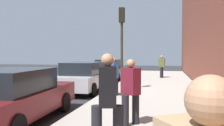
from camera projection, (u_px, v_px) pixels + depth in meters
ground_plane at (88, 92)px, 12.16m from camera, size 56.00×56.00×0.00m
sidewalk at (154, 93)px, 11.47m from camera, size 28.00×4.60×0.15m
lane_stripe_centre at (30, 90)px, 12.84m from camera, size 28.00×0.14×0.01m
parked_car_maroon at (15, 96)px, 6.68m from camera, size 4.68×2.02×1.51m
parked_car_silver at (84, 77)px, 12.20m from camera, size 4.39×1.91×1.51m
parked_car_green at (110, 69)px, 18.05m from camera, size 4.44×1.99×1.51m
pedestrian_burgundy_coat at (131, 90)px, 6.00m from camera, size 0.49×0.52×1.65m
pedestrian_olive_coat at (162, 66)px, 18.01m from camera, size 0.54×0.49×1.67m
pedestrian_black_coat at (107, 99)px, 4.38m from camera, size 0.54×0.58×1.79m
pedestrian_blue_coat at (113, 75)px, 10.15m from camera, size 0.49×0.52×1.63m
traffic_light_pole at (122, 34)px, 11.58m from camera, size 0.35×0.26×3.98m
rolling_suitcase at (115, 88)px, 10.64m from camera, size 0.34×0.22×0.88m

